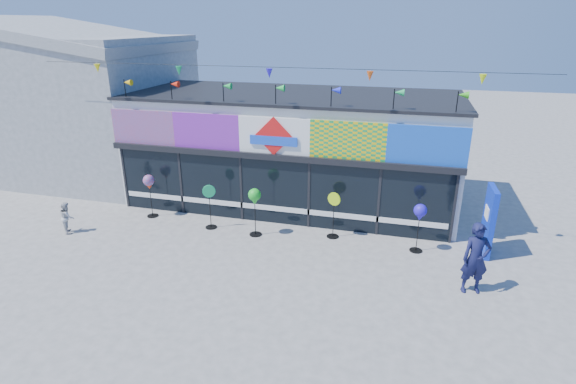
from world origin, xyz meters
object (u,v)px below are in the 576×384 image
(blue_sign, at_px, (489,221))
(spinner_1, at_px, (210,205))
(spinner_0, at_px, (149,183))
(adult_man, at_px, (476,259))
(spinner_3, at_px, (334,214))
(spinner_4, at_px, (420,214))
(child, at_px, (67,217))
(spinner_2, at_px, (255,198))

(blue_sign, xyz_separation_m, spinner_1, (-8.73, -0.49, -0.24))
(spinner_0, height_order, adult_man, adult_man)
(spinner_3, distance_m, spinner_4, 2.67)
(child, bearing_deg, spinner_2, -119.68)
(spinner_2, xyz_separation_m, spinner_3, (2.48, 0.51, -0.48))
(spinner_1, xyz_separation_m, child, (-4.44, -1.52, -0.29))
(spinner_1, bearing_deg, adult_man, -12.67)
(spinner_4, bearing_deg, spinner_0, 178.37)
(spinner_1, bearing_deg, spinner_4, 0.68)
(blue_sign, bearing_deg, spinner_2, -176.93)
(spinner_0, height_order, spinner_1, spinner_0)
(blue_sign, height_order, spinner_3, blue_sign)
(blue_sign, relative_size, spinner_2, 1.30)
(child, bearing_deg, adult_man, -133.94)
(spinner_0, relative_size, spinner_4, 1.02)
(spinner_3, xyz_separation_m, spinner_4, (2.62, -0.30, 0.42))
(spinner_0, distance_m, spinner_4, 9.19)
(spinner_2, bearing_deg, child, -167.12)
(blue_sign, height_order, spinner_4, blue_sign)
(spinner_3, relative_size, adult_man, 0.80)
(adult_man, height_order, child, adult_man)
(child, bearing_deg, blue_sign, -123.85)
(child, bearing_deg, spinner_4, -124.40)
(spinner_0, distance_m, spinner_2, 4.11)
(spinner_1, xyz_separation_m, adult_man, (8.13, -1.83, 0.14))
(blue_sign, bearing_deg, child, -173.28)
(spinner_2, relative_size, adult_man, 0.84)
(spinner_2, distance_m, adult_man, 6.71)
(adult_man, bearing_deg, blue_sign, 61.99)
(spinner_4, distance_m, adult_man, 2.37)
(spinner_2, xyz_separation_m, child, (-6.08, -1.39, -0.77))
(spinner_3, height_order, child, spinner_3)
(spinner_3, xyz_separation_m, adult_man, (4.00, -2.20, 0.14))
(spinner_2, bearing_deg, spinner_4, 2.39)
(spinner_0, xyz_separation_m, spinner_2, (4.08, -0.48, 0.04))
(blue_sign, height_order, spinner_1, blue_sign)
(spinner_3, bearing_deg, spinner_4, -6.43)
(spinner_3, xyz_separation_m, child, (-8.56, -1.90, -0.29))
(blue_sign, height_order, spinner_0, blue_sign)
(adult_man, bearing_deg, spinner_3, 137.78)
(spinner_0, xyz_separation_m, spinner_4, (9.19, -0.26, -0.02))
(adult_man, bearing_deg, spinner_2, 151.96)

